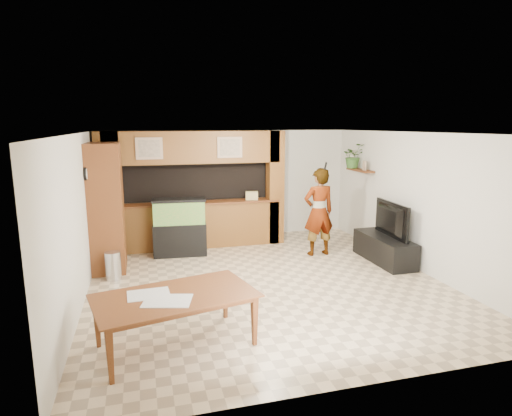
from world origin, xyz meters
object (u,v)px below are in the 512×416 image
object	(u,v)px
aquarium	(180,228)
dining_table	(177,322)
pantry_cabinet	(106,207)
person	(319,212)
television	(386,220)

from	to	relation	value
aquarium	dining_table	xyz separation A→B (m)	(-0.39, -3.87, -0.26)
pantry_cabinet	person	world-z (taller)	pantry_cabinet
aquarium	television	xyz separation A→B (m)	(3.96, -1.50, 0.27)
person	dining_table	size ratio (longest dim) A/B	0.96
aquarium	dining_table	world-z (taller)	aquarium
television	person	distance (m)	1.37
pantry_cabinet	aquarium	size ratio (longest dim) A/B	1.97
television	aquarium	bearing A→B (deg)	72.52
television	dining_table	bearing A→B (deg)	121.81
pantry_cabinet	person	xyz separation A→B (m)	(4.23, -0.21, -0.28)
television	dining_table	xyz separation A→B (m)	(-4.35, -2.37, -0.53)
pantry_cabinet	television	world-z (taller)	pantry_cabinet
pantry_cabinet	dining_table	xyz separation A→B (m)	(1.00, -3.36, -0.86)
pantry_cabinet	person	distance (m)	4.25
dining_table	pantry_cabinet	bearing A→B (deg)	93.26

